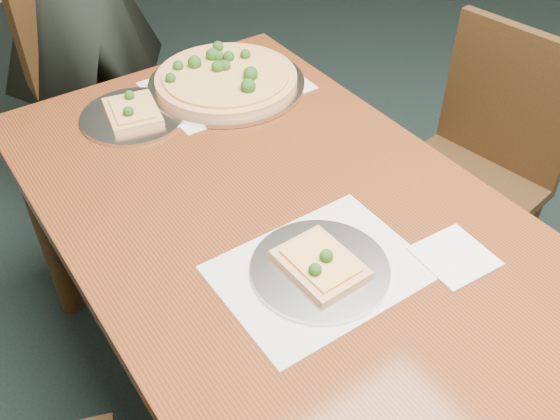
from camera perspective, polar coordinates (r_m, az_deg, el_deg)
dining_table at (r=1.45m, az=0.00°, el=-2.73°), size 0.90×1.50×0.75m
chair_far at (r=2.36m, az=-15.81°, el=10.71°), size 0.55×0.55×0.91m
chair_right at (r=2.00m, az=17.58°, el=4.17°), size 0.48×0.48×0.91m
placemat_main at (r=1.83m, az=-4.89°, el=11.27°), size 0.42×0.32×0.00m
placemat_near at (r=1.25m, az=3.66°, el=-5.57°), size 0.40×0.30×0.00m
pizza_pan at (r=1.82m, az=-4.96°, el=11.89°), size 0.45×0.45×0.07m
slice_plate_near at (r=1.25m, az=3.69°, el=-5.20°), size 0.28×0.28×0.05m
slice_plate_far at (r=1.72m, az=-13.31°, el=8.57°), size 0.28×0.28×0.05m
napkin at (r=1.33m, az=15.67°, el=-4.12°), size 0.15×0.15×0.01m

